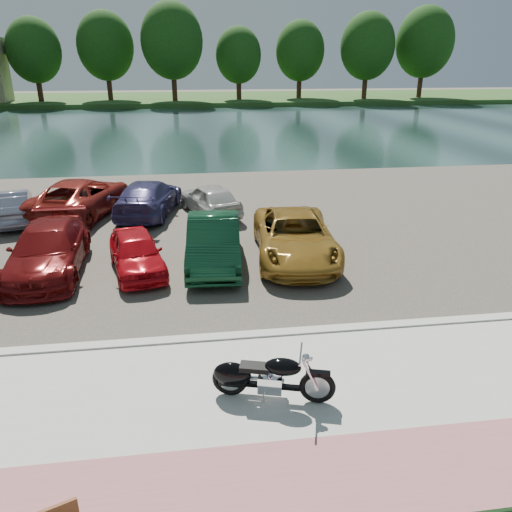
{
  "coord_description": "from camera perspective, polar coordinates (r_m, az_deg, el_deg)",
  "views": [
    {
      "loc": [
        -1.7,
        -8.03,
        6.11
      ],
      "look_at": [
        0.01,
        4.43,
        1.1
      ],
      "focal_mm": 35.0,
      "sensor_mm": 36.0,
      "label": 1
    }
  ],
  "objects": [
    {
      "name": "ground",
      "position": [
        10.23,
        3.42,
        -14.99
      ],
      "size": [
        200.0,
        200.0,
        0.0
      ],
      "primitive_type": "plane",
      "color": "#595447",
      "rests_on": "ground"
    },
    {
      "name": "promenade",
      "position": [
        9.43,
        4.65,
        -18.33
      ],
      "size": [
        60.0,
        6.0,
        0.1
      ],
      "primitive_type": "cube",
      "color": "#B8B5AD",
      "rests_on": "ground"
    },
    {
      "name": "pink_path",
      "position": [
        8.33,
        7.04,
        -24.56
      ],
      "size": [
        60.0,
        2.0,
        0.01
      ],
      "primitive_type": "cube",
      "color": "#9F595D",
      "rests_on": "promenade"
    },
    {
      "name": "kerb",
      "position": [
        11.83,
        1.56,
        -8.99
      ],
      "size": [
        60.0,
        0.3,
        0.14
      ],
      "primitive_type": "cube",
      "color": "#B8B5AD",
      "rests_on": "ground"
    },
    {
      "name": "parking_lot",
      "position": [
        20.05,
        -2.59,
        4.02
      ],
      "size": [
        60.0,
        18.0,
        0.04
      ],
      "primitive_type": "cube",
      "color": "#3E3932",
      "rests_on": "ground"
    },
    {
      "name": "river",
      "position": [
        48.44,
        -5.92,
        14.37
      ],
      "size": [
        120.0,
        40.0,
        0.0
      ],
      "primitive_type": "cube",
      "color": "#182C2A",
      "rests_on": "ground"
    },
    {
      "name": "far_bank",
      "position": [
        80.26,
        -6.89,
        17.42
      ],
      "size": [
        120.0,
        24.0,
        0.6
      ],
      "primitive_type": "cube",
      "color": "#264518",
      "rests_on": "ground"
    },
    {
      "name": "far_trees",
      "position": [
        74.08,
        -3.38,
        22.75
      ],
      "size": [
        70.25,
        10.68,
        12.52
      ],
      "color": "#3E2116",
      "rests_on": "far_bank"
    },
    {
      "name": "motorcycle",
      "position": [
        9.59,
        0.64,
        -13.63
      ],
      "size": [
        2.28,
        0.97,
        1.05
      ],
      "rotation": [
        0.0,
        0.0,
        -0.28
      ],
      "color": "black",
      "rests_on": "promenade"
    },
    {
      "name": "car_3",
      "position": [
        16.17,
        -22.67,
        0.65
      ],
      "size": [
        2.21,
        5.01,
        1.43
      ],
      "primitive_type": "imported",
      "rotation": [
        0.0,
        0.0,
        0.04
      ],
      "color": "#650E0E",
      "rests_on": "parking_lot"
    },
    {
      "name": "car_4",
      "position": [
        15.45,
        -13.51,
        0.4
      ],
      "size": [
        2.18,
        3.8,
        1.22
      ],
      "primitive_type": "imported",
      "rotation": [
        0.0,
        0.0,
        0.22
      ],
      "color": "red",
      "rests_on": "parking_lot"
    },
    {
      "name": "car_5",
      "position": [
        15.56,
        -4.87,
        1.65
      ],
      "size": [
        1.86,
        4.63,
        1.5
      ],
      "primitive_type": "imported",
      "rotation": [
        0.0,
        0.0,
        -0.06
      ],
      "color": "#0F3820",
      "rests_on": "parking_lot"
    },
    {
      "name": "car_6",
      "position": [
        16.04,
        4.46,
        2.23
      ],
      "size": [
        2.86,
        5.47,
        1.47
      ],
      "primitive_type": "imported",
      "rotation": [
        0.0,
        0.0,
        -0.08
      ],
      "color": "#A17325",
      "rests_on": "parking_lot"
    },
    {
      "name": "car_9",
      "position": [
        21.9,
        -26.12,
        5.14
      ],
      "size": [
        2.26,
        4.11,
        1.28
      ],
      "primitive_type": "imported",
      "rotation": [
        0.0,
        0.0,
        3.38
      ],
      "color": "slate",
      "rests_on": "parking_lot"
    },
    {
      "name": "car_10",
      "position": [
        21.79,
        -19.38,
        6.4
      ],
      "size": [
        3.96,
        5.99,
        1.53
      ],
      "primitive_type": "imported",
      "rotation": [
        0.0,
        0.0,
        2.86
      ],
      "color": "maroon",
      "rests_on": "parking_lot"
    },
    {
      "name": "car_11",
      "position": [
        21.14,
        -12.2,
        6.55
      ],
      "size": [
        2.92,
        5.19,
        1.42
      ],
      "primitive_type": "imported",
      "rotation": [
        0.0,
        0.0,
        2.94
      ],
      "color": "navy",
      "rests_on": "parking_lot"
    },
    {
      "name": "car_12",
      "position": [
        20.78,
        -5.25,
        6.51
      ],
      "size": [
        2.74,
        4.1,
        1.3
      ],
      "primitive_type": "imported",
      "rotation": [
        0.0,
        0.0,
        3.49
      ],
      "color": "beige",
      "rests_on": "parking_lot"
    }
  ]
}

